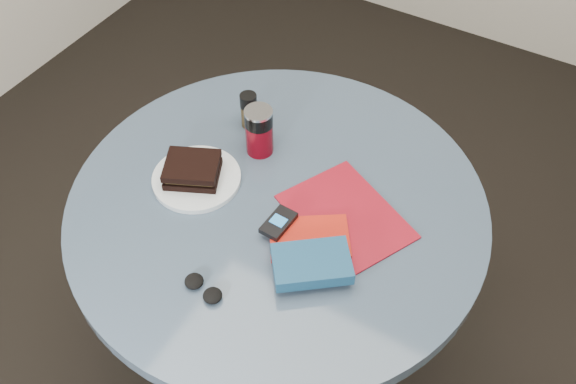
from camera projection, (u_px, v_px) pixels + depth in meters
The scene contains 11 objects.
ground at pixel (280, 351), 2.08m from camera, with size 4.00×4.00×0.00m, color black.
table at pixel (278, 242), 1.64m from camera, with size 1.00×1.00×0.75m.
plate at pixel (197, 179), 1.56m from camera, with size 0.22×0.22×0.01m, color white.
sandwich at pixel (192, 170), 1.54m from camera, with size 0.16×0.15×0.05m.
soda_can at pixel (259, 131), 1.58m from camera, with size 0.09×0.09×0.13m.
pepper_grinder at pixel (249, 110), 1.66m from camera, with size 0.05×0.05×0.10m.
magazine at pixel (346, 216), 1.49m from camera, with size 0.29×0.21×0.01m, color maroon.
red_book at pixel (309, 238), 1.43m from camera, with size 0.18×0.12×0.01m, color #AF190D.
novel at pixel (312, 264), 1.36m from camera, with size 0.17×0.11×0.03m, color navy.
mp3_player at pixel (279, 223), 1.44m from camera, with size 0.05×0.09×0.02m.
headphones at pixel (203, 288), 1.35m from camera, with size 0.10×0.06×0.02m.
Camera 1 is at (0.52, -0.84, 1.91)m, focal length 40.00 mm.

